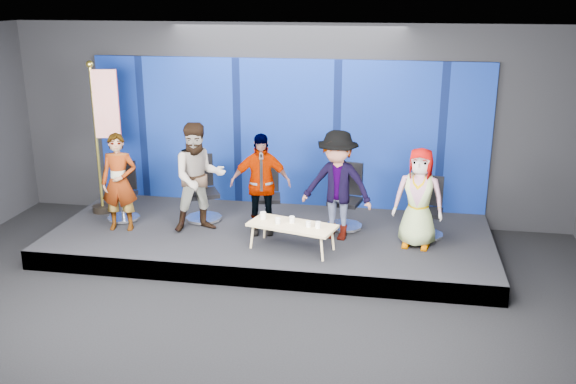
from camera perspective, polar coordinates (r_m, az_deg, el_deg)
name	(u,v)px	position (r m, az deg, el deg)	size (l,w,h in m)	color
ground	(232,322)	(8.30, -5.04, -11.46)	(10.00, 10.00, 0.00)	black
room_walls	(226,134)	(7.44, -5.53, 5.15)	(10.02, 8.02, 3.51)	black
riser	(271,239)	(10.44, -1.53, -4.22)	(7.00, 3.00, 0.30)	black
backdrop	(287,133)	(11.39, -0.12, 5.25)	(7.00, 0.08, 2.60)	navy
chair_a	(123,201)	(11.18, -14.43, -0.75)	(0.62, 0.62, 0.97)	silver
panelist_a	(119,182)	(10.56, -14.78, 0.83)	(0.58, 0.38, 1.58)	black
chair_b	(203,199)	(10.88, -7.60, -0.62)	(0.83, 0.83, 1.09)	silver
panelist_b	(199,177)	(10.25, -7.94, 1.29)	(0.86, 0.67, 1.76)	black
chair_c	(267,203)	(10.68, -1.91, -0.99)	(0.67, 0.67, 1.00)	silver
panelist_c	(260,184)	(10.06, -2.47, 0.72)	(0.95, 0.40, 1.62)	black
chair_d	(346,207)	(10.47, 5.14, -1.33)	(0.70, 0.70, 1.06)	silver
panelist_d	(337,185)	(9.85, 4.40, 0.59)	(1.11, 0.64, 1.71)	black
chair_e	(428,217)	(10.32, 12.33, -2.19)	(0.61, 0.61, 0.94)	silver
panelist_e	(419,198)	(9.72, 11.54, -0.53)	(0.74, 0.48, 1.52)	black
coffee_table	(292,226)	(9.53, 0.37, -3.06)	(1.39, 0.86, 0.40)	tan
mug_a	(263,215)	(9.74, -2.23, -2.10)	(0.09, 0.09, 0.11)	white
mug_b	(278,221)	(9.54, -0.90, -2.56)	(0.08, 0.08, 0.09)	white
mug_c	(292,219)	(9.58, 0.36, -2.46)	(0.08, 0.08, 0.10)	white
mug_d	(308,224)	(9.40, 1.82, -2.87)	(0.07, 0.07, 0.09)	white
mug_e	(318,225)	(9.37, 2.68, -2.94)	(0.08, 0.08, 0.09)	white
flag_stand	(104,134)	(11.32, -16.07, 4.95)	(0.60, 0.35, 2.62)	black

